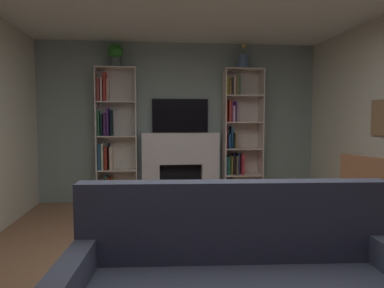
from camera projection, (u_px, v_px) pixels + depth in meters
ground_plane at (208, 286)px, 2.93m from camera, size 7.48×7.48×0.00m
wall_back_accent at (180, 122)px, 5.95m from camera, size 4.74×0.06×2.63m
fireplace at (181, 165)px, 5.86m from camera, size 1.37×0.53×1.15m
tv at (180, 116)px, 5.88m from camera, size 0.93×0.06×0.56m
bookshelf_left at (112, 139)px, 5.72m from camera, size 0.64×0.28×2.20m
bookshelf_right at (237, 137)px, 5.92m from camera, size 0.64×0.33×2.20m
potted_plant at (115, 54)px, 5.58m from camera, size 0.24×0.24×0.36m
vase_with_flowers at (243, 61)px, 5.81m from camera, size 0.16×0.16×0.41m
armchair at (351, 207)px, 3.54m from camera, size 0.79×0.83×1.00m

